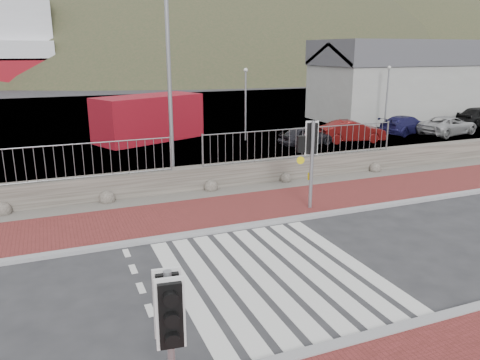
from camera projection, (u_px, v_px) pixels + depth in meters
name	position (u px, v px, depth m)	size (l,w,h in m)	color
ground	(272.00, 274.00, 11.04)	(220.00, 220.00, 0.00)	#28282B
sidewalk_far	(211.00, 213.00, 15.05)	(40.00, 3.00, 0.08)	maroon
kerb_near	(346.00, 344.00, 8.36)	(40.00, 0.25, 0.12)	gray
kerb_far	(227.00, 229.00, 13.71)	(40.00, 0.25, 0.12)	gray
zebra_crossing	(272.00, 274.00, 11.04)	(4.62, 5.60, 0.01)	silver
gravel_strip	(193.00, 196.00, 16.83)	(40.00, 1.50, 0.06)	#59544C
stone_wall	(187.00, 179.00, 17.43)	(40.00, 0.60, 0.90)	#4C463E
railing	(187.00, 144.00, 16.93)	(18.07, 0.07, 1.22)	gray
quay	(113.00, 119.00, 35.93)	(120.00, 40.00, 0.50)	#4C4C4F
water	(80.00, 86.00, 67.15)	(220.00, 50.00, 0.05)	#3F4C54
harbor_building	(396.00, 80.00, 35.27)	(12.20, 6.20, 5.80)	#9E9E99
hills_backdrop	(116.00, 189.00, 98.10)	(254.00, 90.00, 100.00)	#2F3922
traffic_signal_near	(170.00, 323.00, 5.82)	(0.39, 0.26, 2.55)	gray
traffic_signal_far	(311.00, 146.00, 14.93)	(0.73, 0.40, 2.96)	gray
streetlight	(173.00, 58.00, 16.87)	(1.79, 0.68, 8.60)	gray
shipping_container	(149.00, 118.00, 27.14)	(6.18, 2.57, 2.57)	maroon
car_a	(306.00, 136.00, 25.75)	(1.28, 3.18, 1.08)	black
car_b	(352.00, 131.00, 26.71)	(1.30, 3.72, 1.23)	#560D0C
car_c	(405.00, 125.00, 29.25)	(1.61, 3.97, 1.15)	#171544
car_d	(448.00, 126.00, 28.98)	(1.91, 4.15, 1.15)	#A0A0A0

